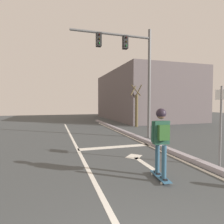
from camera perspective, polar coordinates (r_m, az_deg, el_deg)
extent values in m
cube|color=silver|center=(7.25, -9.79, -12.31)|extent=(0.12, 20.00, 0.01)
cube|color=silver|center=(8.22, 12.37, -10.53)|extent=(0.12, 20.00, 0.01)
cube|color=silver|center=(8.14, 1.19, -10.59)|extent=(3.22, 0.40, 0.01)
cube|color=silver|center=(6.08, 10.07, -15.29)|extent=(0.16, 1.40, 0.01)
cube|color=silver|center=(6.82, 6.70, -13.27)|extent=(0.71, 0.71, 0.01)
cube|color=#99939C|center=(8.33, 13.89, -9.90)|extent=(0.24, 24.00, 0.14)
cube|color=#326286|center=(5.02, 14.51, -18.46)|extent=(0.31, 0.85, 0.02)
cube|color=#B2B2B7|center=(5.27, 13.16, -17.58)|extent=(0.17, 0.07, 0.01)
cylinder|color=silver|center=(5.24, 12.11, -18.05)|extent=(0.04, 0.06, 0.05)
cylinder|color=silver|center=(5.32, 14.19, -17.77)|extent=(0.04, 0.06, 0.05)
cube|color=#B2B2B7|center=(4.79, 16.01, -19.73)|extent=(0.17, 0.07, 0.01)
cylinder|color=silver|center=(4.76, 14.86, -20.28)|extent=(0.04, 0.06, 0.05)
cylinder|color=silver|center=(4.85, 17.13, -19.90)|extent=(0.04, 0.06, 0.05)
cylinder|color=#2D526A|center=(5.05, 13.65, -13.42)|extent=(0.11, 0.11, 0.80)
cube|color=black|center=(5.18, 13.60, -17.53)|extent=(0.12, 0.25, 0.03)
cylinder|color=#2D526A|center=(4.73, 15.57, -14.59)|extent=(0.11, 0.11, 0.80)
cube|color=black|center=(4.86, 15.51, -18.95)|extent=(0.12, 0.25, 0.03)
cube|color=#214C3A|center=(4.74, 14.67, -6.05)|extent=(0.39, 0.22, 0.56)
cylinder|color=#214C3A|center=(4.68, 12.32, -5.81)|extent=(0.07, 0.10, 0.51)
cylinder|color=#214C3A|center=(4.85, 16.65, -5.58)|extent=(0.07, 0.14, 0.52)
sphere|color=#8A5F4F|center=(4.69, 14.74, -0.77)|extent=(0.22, 0.22, 0.22)
sphere|color=#281F2C|center=(4.69, 14.74, -0.43)|extent=(0.25, 0.25, 0.25)
cube|color=#2B5926|center=(4.61, 15.42, -6.06)|extent=(0.27, 0.17, 0.36)
cylinder|color=#5F5F60|center=(10.30, 11.27, 8.26)|extent=(0.16, 0.16, 5.76)
cylinder|color=#5F5F60|center=(10.04, 0.08, 22.67)|extent=(4.14, 0.12, 0.12)
cube|color=black|center=(10.14, 4.05, 20.36)|extent=(0.24, 0.28, 0.64)
cylinder|color=#3A0605|center=(10.07, 4.39, 21.69)|extent=(0.02, 0.10, 0.10)
cylinder|color=#3C3106|center=(10.01, 4.39, 20.60)|extent=(0.02, 0.10, 0.10)
cylinder|color=green|center=(9.95, 4.38, 19.51)|extent=(0.02, 0.10, 0.10)
cube|color=black|center=(9.75, -4.08, 21.09)|extent=(0.24, 0.28, 0.64)
cylinder|color=#3A0605|center=(9.68, -3.86, 22.49)|extent=(0.02, 0.10, 0.10)
cylinder|color=#3C3106|center=(9.61, -3.86, 21.36)|extent=(0.02, 0.10, 0.10)
cylinder|color=green|center=(9.55, -3.85, 20.23)|extent=(0.02, 0.10, 0.10)
cylinder|color=slate|center=(6.41, 30.20, -3.82)|extent=(0.06, 0.06, 2.38)
cube|color=white|center=(6.37, 30.40, 4.63)|extent=(0.06, 0.44, 0.30)
cylinder|color=brown|center=(14.82, 7.48, 0.37)|extent=(0.23, 0.23, 2.54)
cylinder|color=brown|center=(15.10, 8.11, 6.42)|extent=(0.40, 0.54, 0.96)
cylinder|color=brown|center=(14.99, 6.51, 6.49)|extent=(0.70, 0.54, 0.85)
cylinder|color=brown|center=(14.55, 7.30, 6.61)|extent=(0.67, 0.51, 0.88)
cube|color=#5E5455|center=(22.61, 9.40, 4.84)|extent=(8.01, 12.60, 5.43)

